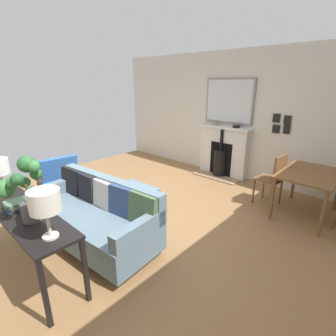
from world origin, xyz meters
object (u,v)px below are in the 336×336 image
table_lamp_far_end (45,202)px  book_stack (18,204)px  fireplace (223,154)px  console_table (26,220)px  dining_table (310,178)px  mantel_bowl_near (214,124)px  dining_chair_near_fireplace (274,176)px  mantel_bowl_far (236,126)px  sofa (95,215)px  potted_plant (23,186)px  ottoman (135,197)px  armchair_accent (58,175)px

table_lamp_far_end → book_stack: bearing=-89.9°
fireplace → console_table: fireplace is taller
book_stack → dining_table: size_ratio=0.23×
mantel_bowl_near → dining_chair_near_fireplace: bearing=65.9°
fireplace → book_stack: fireplace is taller
dining_table → mantel_bowl_far: bearing=-113.9°
sofa → mantel_bowl_far: bearing=176.9°
mantel_bowl_near → book_stack: bearing=2.6°
potted_plant → sofa: bearing=-167.1°
mantel_bowl_near → mantel_bowl_far: size_ratio=1.01×
ottoman → armchair_accent: 1.48m
mantel_bowl_far → dining_chair_near_fireplace: mantel_bowl_far is taller
fireplace → sofa: 3.33m
mantel_bowl_far → table_lamp_far_end: 4.17m
sofa → book_stack: (0.81, -0.16, 0.41)m
sofa → ottoman: (-0.89, -0.26, -0.13)m
book_stack → dining_chair_near_fireplace: (-3.40, 1.49, -0.25)m
console_table → fireplace: bearing=-178.8°
book_stack → potted_plant: bearing=87.5°
sofa → dining_chair_near_fireplace: dining_chair_near_fireplace is taller
table_lamp_far_end → fireplace: bearing=-170.3°
console_table → book_stack: bearing=-89.5°
fireplace → mantel_bowl_far: size_ratio=8.08×
sofa → console_table: sofa is taller
potted_plant → ottoman: bearing=-165.3°
mantel_bowl_far → table_lamp_far_end: table_lamp_far_end is taller
fireplace → table_lamp_far_end: 4.23m
ottoman → book_stack: book_stack is taller
mantel_bowl_far → sofa: bearing=-3.1°
armchair_accent → fireplace: bearing=154.2°
armchair_accent → dining_chair_near_fireplace: 3.74m
mantel_bowl_far → ottoman: size_ratio=0.21×
console_table → potted_plant: (0.02, 0.18, 0.44)m
mantel_bowl_near → mantel_bowl_far: same height
mantel_bowl_near → book_stack: size_ratio=0.57×
mantel_bowl_near → sofa: 3.45m
ottoman → mantel_bowl_far: bearing=169.8°
mantel_bowl_near → dining_table: (0.74, 2.20, -0.52)m
fireplace → table_lamp_far_end: bearing=9.7°
fireplace → dining_chair_near_fireplace: size_ratio=1.32×
mantel_bowl_near → armchair_accent: mantel_bowl_near is taller
ottoman → table_lamp_far_end: size_ratio=1.55×
mantel_bowl_far → armchair_accent: (3.10, -1.76, -0.67)m
fireplace → console_table: size_ratio=0.72×
ottoman → potted_plant: size_ratio=1.11×
fireplace → dining_chair_near_fireplace: bearing=62.4°
table_lamp_far_end → potted_plant: potted_plant is taller
mantel_bowl_far → armchair_accent: size_ratio=0.18×
console_table → mantel_bowl_far: bearing=177.6°
mantel_bowl_near → dining_chair_near_fireplace: mantel_bowl_near is taller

